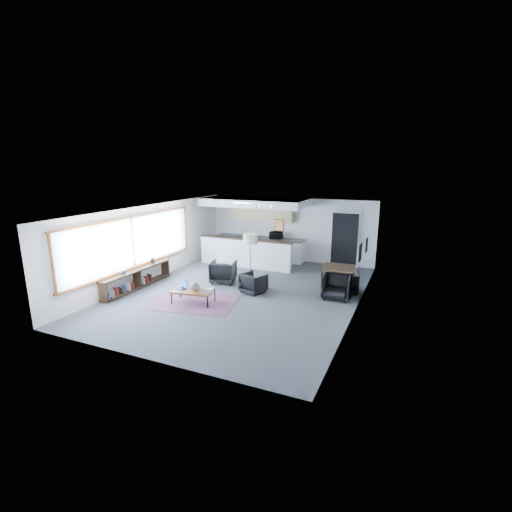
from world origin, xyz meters
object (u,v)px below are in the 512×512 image
at_px(laptop, 183,286).
at_px(armchair_right, 253,282).
at_px(coffee_table, 193,291).
at_px(microwave, 276,235).
at_px(floor_lamp, 251,241).
at_px(dining_chair_near, 336,287).
at_px(dining_table, 338,269).
at_px(ceramic_pot, 195,286).
at_px(dining_chair_far, 347,282).
at_px(armchair_left, 223,271).
at_px(book_stack, 210,290).

relative_size(laptop, armchair_right, 0.56).
relative_size(coffee_table, microwave, 2.52).
bearing_deg(floor_lamp, dining_chair_near, -6.57).
relative_size(laptop, dining_table, 0.36).
relative_size(coffee_table, ceramic_pot, 4.60).
bearing_deg(dining_chair_far, armchair_left, 0.41).
bearing_deg(armchair_right, book_stack, 80.83).
distance_m(laptop, dining_chair_far, 5.09).
xyz_separation_m(laptop, ceramic_pot, (0.44, -0.03, 0.08)).
distance_m(floor_lamp, dining_chair_far, 3.40).
relative_size(coffee_table, armchair_left, 1.56).
height_order(coffee_table, dining_chair_far, dining_chair_far).
relative_size(ceramic_pot, armchair_right, 0.41).
bearing_deg(dining_table, laptop, -147.03).
bearing_deg(microwave, ceramic_pot, -101.97).
relative_size(coffee_table, floor_lamp, 0.76).
relative_size(armchair_left, armchair_right, 1.20).
height_order(floor_lamp, microwave, floor_lamp).
distance_m(coffee_table, dining_chair_near, 4.25).
distance_m(dining_chair_near, microwave, 4.84).
xyz_separation_m(book_stack, dining_table, (3.15, 2.50, 0.32)).
relative_size(armchair_left, floor_lamp, 0.49).
bearing_deg(armchair_left, dining_chair_near, 165.42).
xyz_separation_m(ceramic_pot, armchair_right, (1.14, 1.56, -0.19)).
relative_size(armchair_right, floor_lamp, 0.41).
xyz_separation_m(ceramic_pot, dining_chair_near, (3.63, 2.08, -0.19)).
bearing_deg(coffee_table, dining_chair_far, 26.89).
distance_m(laptop, book_stack, 0.86).
bearing_deg(dining_table, floor_lamp, -176.02).
xyz_separation_m(book_stack, microwave, (-0.05, 5.43, 0.67)).
relative_size(dining_table, dining_chair_near, 1.53).
xyz_separation_m(floor_lamp, microwave, (-0.29, 3.14, -0.36)).
distance_m(laptop, armchair_left, 2.05).
height_order(ceramic_pot, dining_table, dining_table).
height_order(armchair_left, dining_chair_far, armchair_left).
bearing_deg(dining_chair_far, armchair_right, 14.93).
height_order(coffee_table, armchair_left, armchair_left).
bearing_deg(armchair_left, book_stack, 93.05).
bearing_deg(microwave, book_stack, -97.70).
bearing_deg(microwave, dining_chair_near, -55.04).
bearing_deg(armchair_right, armchair_left, -2.65).
relative_size(coffee_table, book_stack, 4.07).
distance_m(book_stack, dining_chair_near, 3.77).
height_order(ceramic_pot, armchair_left, armchair_left).
height_order(ceramic_pot, dining_chair_far, ceramic_pot).
height_order(laptop, dining_table, dining_table).
bearing_deg(dining_chair_far, laptop, 23.14).
xyz_separation_m(laptop, dining_chair_near, (4.07, 2.05, -0.11)).
height_order(coffee_table, microwave, microwave).
xyz_separation_m(laptop, dining_table, (4.00, 2.60, 0.30)).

